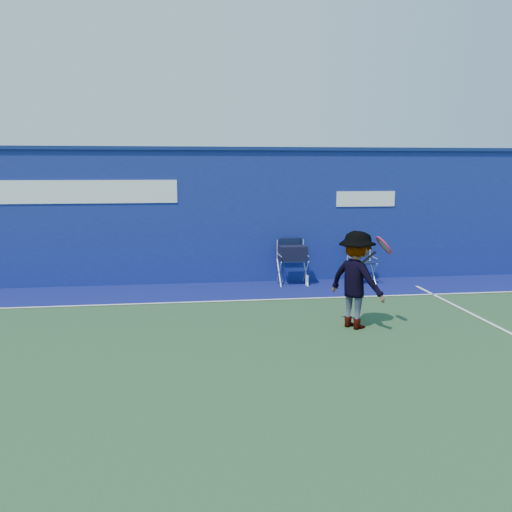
{
  "coord_description": "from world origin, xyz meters",
  "views": [
    {
      "loc": [
        -0.62,
        -7.2,
        2.61
      ],
      "look_at": [
        0.7,
        2.6,
        1.0
      ],
      "focal_mm": 38.0,
      "sensor_mm": 36.0,
      "label": 1
    }
  ],
  "objects": [
    {
      "name": "court_lines",
      "position": [
        0.0,
        0.6,
        0.01
      ],
      "size": [
        24.0,
        12.0,
        0.01
      ],
      "color": "white",
      "rests_on": "out_of_bounds_strip"
    },
    {
      "name": "out_of_bounds_strip",
      "position": [
        0.0,
        4.1,
        0.0
      ],
      "size": [
        24.0,
        1.8,
        0.01
      ],
      "primitive_type": "cube",
      "color": "#0E1558",
      "rests_on": "ground"
    },
    {
      "name": "ground",
      "position": [
        0.0,
        0.0,
        0.0
      ],
      "size": [
        80.0,
        80.0,
        0.0
      ],
      "primitive_type": "plane",
      "color": "#274928",
      "rests_on": "ground"
    },
    {
      "name": "directors_chair_left",
      "position": [
        1.79,
        4.6,
        0.44
      ],
      "size": [
        0.61,
        0.57,
        1.03
      ],
      "color": "silver",
      "rests_on": "ground"
    },
    {
      "name": "water_bottle",
      "position": [
        2.1,
        4.42,
        0.12
      ],
      "size": [
        0.07,
        0.07,
        0.24
      ],
      "primitive_type": "cylinder",
      "color": "silver",
      "rests_on": "ground"
    },
    {
      "name": "stadium_wall",
      "position": [
        -0.0,
        5.2,
        1.55
      ],
      "size": [
        24.0,
        0.5,
        3.08
      ],
      "color": "navy",
      "rests_on": "ground"
    },
    {
      "name": "directors_chair_right",
      "position": [
        3.37,
        4.47,
        0.28
      ],
      "size": [
        0.54,
        0.49,
        0.91
      ],
      "color": "silver",
      "rests_on": "ground"
    },
    {
      "name": "tennis_player",
      "position": [
        2.17,
        1.18,
        0.8
      ],
      "size": [
        1.08,
        1.19,
        1.6
      ],
      "color": "#EA4738",
      "rests_on": "ground"
    }
  ]
}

